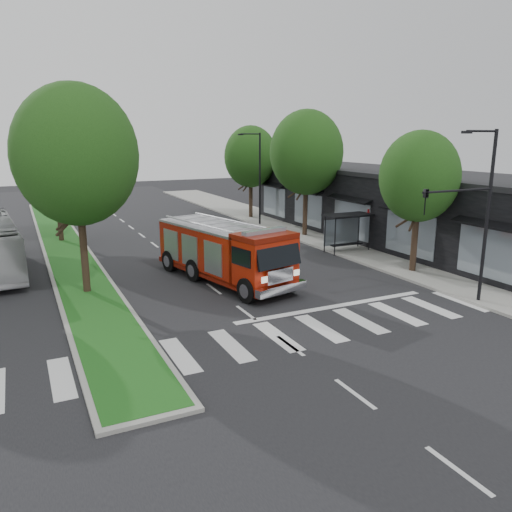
{
  "coord_description": "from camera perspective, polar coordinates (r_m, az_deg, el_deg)",
  "views": [
    {
      "loc": [
        -8.73,
        -19.16,
        7.66
      ],
      "look_at": [
        1.89,
        2.88,
        1.8
      ],
      "focal_mm": 35.0,
      "sensor_mm": 36.0,
      "label": 1
    }
  ],
  "objects": [
    {
      "name": "tree_right_far",
      "position": [
        47.71,
        -0.62,
        11.27
      ],
      "size": [
        5.0,
        5.0,
        8.73
      ],
      "color": "black",
      "rests_on": "ground"
    },
    {
      "name": "sidewalk_right",
      "position": [
        36.86,
        10.12,
        1.38
      ],
      "size": [
        5.0,
        80.0,
        0.15
      ],
      "primitive_type": "cube",
      "color": "gray",
      "rests_on": "ground"
    },
    {
      "name": "storefront_row",
      "position": [
        39.23,
        15.64,
        5.41
      ],
      "size": [
        8.0,
        30.0,
        5.0
      ],
      "primitive_type": "cube",
      "color": "black",
      "rests_on": "ground"
    },
    {
      "name": "tree_median_far",
      "position": [
        39.28,
        -22.13,
        10.79
      ],
      "size": [
        5.6,
        5.6,
        9.72
      ],
      "color": "black",
      "rests_on": "ground"
    },
    {
      "name": "median",
      "position": [
        38.03,
        -21.06,
        1.05
      ],
      "size": [
        3.0,
        50.0,
        0.15
      ],
      "color": "gray",
      "rests_on": "ground"
    },
    {
      "name": "tree_right_mid",
      "position": [
        38.87,
        5.79,
        11.67
      ],
      "size": [
        5.6,
        5.6,
        9.72
      ],
      "color": "black",
      "rests_on": "ground"
    },
    {
      "name": "streetlight_right_far",
      "position": [
        43.68,
        0.26,
        9.29
      ],
      "size": [
        2.11,
        0.2,
        8.0
      ],
      "color": "black",
      "rests_on": "ground"
    },
    {
      "name": "fire_engine",
      "position": [
        26.91,
        -3.68,
        0.43
      ],
      "size": [
        4.97,
        10.05,
        3.35
      ],
      "rotation": [
        0.0,
        0.0,
        0.23
      ],
      "color": "#641005",
      "rests_on": "ground"
    },
    {
      "name": "tree_right_near",
      "position": [
        29.36,
        18.15,
        8.6
      ],
      "size": [
        4.4,
        4.4,
        8.05
      ],
      "color": "black",
      "rests_on": "ground"
    },
    {
      "name": "streetlight_right_near",
      "position": [
        24.31,
        23.7,
        5.26
      ],
      "size": [
        4.08,
        0.22,
        8.0
      ],
      "color": "black",
      "rests_on": "ground"
    },
    {
      "name": "ground",
      "position": [
        22.41,
        -1.15,
        -6.52
      ],
      "size": [
        140.0,
        140.0,
        0.0
      ],
      "primitive_type": "plane",
      "color": "black",
      "rests_on": "ground"
    },
    {
      "name": "bus_shelter",
      "position": [
        34.28,
        10.29,
        3.81
      ],
      "size": [
        3.2,
        1.6,
        2.61
      ],
      "color": "black",
      "rests_on": "ground"
    },
    {
      "name": "tree_median_near",
      "position": [
        25.33,
        -19.87,
        10.77
      ],
      "size": [
        5.8,
        5.8,
        10.16
      ],
      "color": "black",
      "rests_on": "ground"
    }
  ]
}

